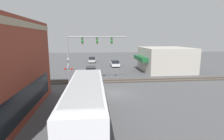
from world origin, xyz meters
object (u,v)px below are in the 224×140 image
(crossing_signal, at_px, (69,69))
(parked_car_black, at_px, (91,71))
(parked_car_white, at_px, (115,64))
(city_bus, at_px, (86,102))
(parked_car_silver, at_px, (92,60))

(crossing_signal, relative_size, parked_car_black, 0.80)
(parked_car_white, bearing_deg, parked_car_black, 148.29)
(city_bus, xyz_separation_m, parked_car_silver, (35.08, -0.00, -1.15))
(city_bus, bearing_deg, parked_car_black, -0.00)
(city_bus, xyz_separation_m, crossing_signal, (11.99, 2.94, 0.44))
(parked_car_white, bearing_deg, crossing_signal, 151.66)
(city_bus, distance_m, crossing_signal, 12.35)
(parked_car_black, height_order, parked_car_silver, parked_car_silver)
(parked_car_white, xyz_separation_m, parked_car_silver, (7.62, 5.40, 0.02))
(parked_car_silver, bearing_deg, parked_car_white, -144.67)
(city_bus, distance_m, parked_car_black, 18.75)
(crossing_signal, xyz_separation_m, parked_car_silver, (23.09, -2.94, -1.60))
(parked_car_silver, bearing_deg, crossing_signal, 172.74)
(parked_car_silver, bearing_deg, parked_car_black, 180.00)
(crossing_signal, xyz_separation_m, parked_car_white, (15.47, -8.34, -1.61))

